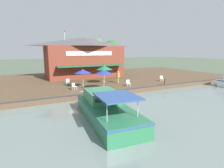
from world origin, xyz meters
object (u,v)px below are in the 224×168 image
object	(u,v)px
waterfront_restaurant	(84,57)
tree_downstream_bank	(111,51)
cafe_chair_back_row_seat	(68,82)
person_at_quay_edge	(118,75)
patio_umbrella_by_entrance	(104,68)
tree_behind_restaurant	(96,50)
motorboat_outer_channel	(103,107)
patio_umbrella_back_row	(83,71)
mooring_post	(165,82)
cafe_chair_facing_river	(74,86)
cafe_chair_under_first_umbrella	(162,78)
cafe_chair_beside_entrance	(128,83)
patio_umbrella_mid_patio_left	(104,72)

from	to	relation	value
waterfront_restaurant	tree_downstream_bank	bearing A→B (deg)	112.35
cafe_chair_back_row_seat	waterfront_restaurant	bearing A→B (deg)	147.38
tree_downstream_bank	person_at_quay_edge	bearing A→B (deg)	-21.89
patio_umbrella_by_entrance	tree_behind_restaurant	distance (m)	14.75
waterfront_restaurant	motorboat_outer_channel	xyz separation A→B (m)	(19.02, -4.46, -3.34)
patio_umbrella_back_row	motorboat_outer_channel	xyz separation A→B (m)	(9.05, -1.17, -1.85)
motorboat_outer_channel	mooring_post	bearing A→B (deg)	115.92
waterfront_restaurant	cafe_chair_facing_river	world-z (taller)	waterfront_restaurant
waterfront_restaurant	cafe_chair_under_first_umbrella	xyz separation A→B (m)	(10.68, 9.14, -3.11)
patio_umbrella_by_entrance	cafe_chair_facing_river	size ratio (longest dim) A/B	3.10
cafe_chair_beside_entrance	cafe_chair_under_first_umbrella	world-z (taller)	same
patio_umbrella_mid_patio_left	cafe_chair_beside_entrance	distance (m)	4.11
patio_umbrella_back_row	motorboat_outer_channel	distance (m)	9.31
patio_umbrella_mid_patio_left	cafe_chair_beside_entrance	bearing A→B (deg)	96.15
motorboat_outer_channel	tree_downstream_bank	distance (m)	25.20
person_at_quay_edge	tree_behind_restaurant	xyz separation A→B (m)	(-14.25, 2.21, 3.79)
cafe_chair_facing_river	tree_downstream_bank	distance (m)	18.59
cafe_chair_facing_river	mooring_post	xyz separation A→B (m)	(2.50, 11.99, -0.03)
patio_umbrella_by_entrance	patio_umbrella_mid_patio_left	bearing A→B (deg)	-25.30
patio_umbrella_by_entrance	patio_umbrella_back_row	bearing A→B (deg)	-69.85
person_at_quay_edge	motorboat_outer_channel	size ratio (longest dim) A/B	0.19
cafe_chair_beside_entrance	motorboat_outer_channel	bearing A→B (deg)	-43.15
cafe_chair_back_row_seat	tree_downstream_bank	size ratio (longest dim) A/B	0.12
cafe_chair_beside_entrance	person_at_quay_edge	size ratio (longest dim) A/B	0.48
waterfront_restaurant	cafe_chair_facing_river	xyz separation A→B (m)	(10.81, -4.70, -3.11)
patio_umbrella_mid_patio_left	tree_downstream_bank	world-z (taller)	tree_downstream_bank
tree_behind_restaurant	patio_umbrella_back_row	bearing A→B (deg)	-27.27
cafe_chair_facing_river	person_at_quay_edge	xyz separation A→B (m)	(-1.79, 7.03, 0.63)
motorboat_outer_channel	tree_behind_restaurant	xyz separation A→B (m)	(-24.25, 9.00, 4.65)
patio_umbrella_by_entrance	motorboat_outer_channel	world-z (taller)	patio_umbrella_by_entrance
cafe_chair_facing_river	cafe_chair_back_row_seat	distance (m)	3.50
cafe_chair_back_row_seat	person_at_quay_edge	distance (m)	7.24
cafe_chair_back_row_seat	tree_behind_restaurant	xyz separation A→B (m)	(-12.54, 9.22, 4.42)
tree_behind_restaurant	tree_downstream_bank	bearing A→B (deg)	48.40
patio_umbrella_mid_patio_left	tree_downstream_bank	distance (m)	17.44
patio_umbrella_by_entrance	cafe_chair_under_first_umbrella	bearing A→B (deg)	77.13
patio_umbrella_back_row	waterfront_restaurant	bearing A→B (deg)	161.71
patio_umbrella_mid_patio_left	cafe_chair_back_row_seat	bearing A→B (deg)	-145.22
cafe_chair_beside_entrance	tree_behind_restaurant	xyz separation A→B (m)	(-16.95, 2.16, 4.42)
tree_behind_restaurant	cafe_chair_back_row_seat	bearing A→B (deg)	-36.32
cafe_chair_back_row_seat	mooring_post	distance (m)	13.39
cafe_chair_back_row_seat	tree_downstream_bank	xyz separation A→B (m)	(-10.25, 11.81, 4.12)
patio_umbrella_mid_patio_left	cafe_chair_facing_river	bearing A→B (deg)	-111.33
cafe_chair_facing_river	person_at_quay_edge	world-z (taller)	person_at_quay_edge
patio_umbrella_by_entrance	mooring_post	bearing A→B (deg)	56.34
motorboat_outer_channel	mooring_post	xyz separation A→B (m)	(-5.71, 11.75, 0.20)
cafe_chair_beside_entrance	motorboat_outer_channel	xyz separation A→B (m)	(7.30, -6.84, -0.23)
patio_umbrella_by_entrance	person_at_quay_edge	xyz separation A→B (m)	(0.36, 2.03, -1.20)
cafe_chair_back_row_seat	motorboat_outer_channel	distance (m)	11.71
cafe_chair_back_row_seat	person_at_quay_edge	world-z (taller)	person_at_quay_edge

